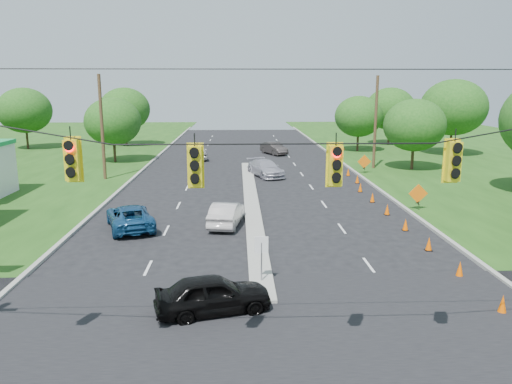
{
  "coord_description": "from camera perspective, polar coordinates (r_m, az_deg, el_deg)",
  "views": [
    {
      "loc": [
        -0.95,
        -13.27,
        8.0
      ],
      "look_at": [
        -0.03,
        11.14,
        2.8
      ],
      "focal_mm": 35.0,
      "sensor_mm": 36.0,
      "label": 1
    }
  ],
  "objects": [
    {
      "name": "ground",
      "position": [
        15.52,
        1.76,
        -19.01
      ],
      "size": [
        160.0,
        160.0,
        0.0
      ],
      "primitive_type": "plane",
      "color": "black",
      "rests_on": "ground"
    },
    {
      "name": "cross_street",
      "position": [
        15.52,
        1.76,
        -19.01
      ],
      "size": [
        160.0,
        14.0,
        0.02
      ],
      "primitive_type": "cube",
      "color": "black",
      "rests_on": "ground"
    },
    {
      "name": "curb_left",
      "position": [
        44.94,
        -13.88,
        1.41
      ],
      "size": [
        0.25,
        110.0,
        0.16
      ],
      "primitive_type": "cube",
      "color": "gray",
      "rests_on": "ground"
    },
    {
      "name": "curb_right",
      "position": [
        45.37,
        11.98,
        1.6
      ],
      "size": [
        0.25,
        110.0,
        0.16
      ],
      "primitive_type": "cube",
      "color": "gray",
      "rests_on": "ground"
    },
    {
      "name": "median",
      "position": [
        35.2,
        -0.56,
        -1.12
      ],
      "size": [
        1.0,
        34.0,
        0.18
      ],
      "primitive_type": "cube",
      "color": "gray",
      "rests_on": "ground"
    },
    {
      "name": "median_sign",
      "position": [
        20.37,
        0.64,
        -6.7
      ],
      "size": [
        0.55,
        0.06,
        2.05
      ],
      "color": "gray",
      "rests_on": "ground"
    },
    {
      "name": "signal_span",
      "position": [
        12.67,
        1.98,
        -1.83
      ],
      "size": [
        25.6,
        0.32,
        9.0
      ],
      "color": "#422D1C",
      "rests_on": "ground"
    },
    {
      "name": "utility_pole_far_left",
      "position": [
        44.92,
        -17.19,
        7.02
      ],
      "size": [
        0.28,
        0.28,
        9.0
      ],
      "primitive_type": "cylinder",
      "color": "#422D1C",
      "rests_on": "ground"
    },
    {
      "name": "utility_pole_far_right",
      "position": [
        50.23,
        13.5,
        7.7
      ],
      "size": [
        0.28,
        0.28,
        9.0
      ],
      "primitive_type": "cylinder",
      "color": "#422D1C",
      "rests_on": "ground"
    },
    {
      "name": "cone_0",
      "position": [
        20.32,
        26.35,
        -11.42
      ],
      "size": [
        0.32,
        0.32,
        0.7
      ],
      "primitive_type": "cone",
      "color": "#F95A00",
      "rests_on": "ground"
    },
    {
      "name": "cone_1",
      "position": [
        23.21,
        22.26,
        -8.16
      ],
      "size": [
        0.32,
        0.32,
        0.7
      ],
      "primitive_type": "cone",
      "color": "#F95A00",
      "rests_on": "ground"
    },
    {
      "name": "cone_2",
      "position": [
        26.26,
        19.15,
        -5.61
      ],
      "size": [
        0.32,
        0.32,
        0.7
      ],
      "primitive_type": "cone",
      "color": "#F95A00",
      "rests_on": "ground"
    },
    {
      "name": "cone_3",
      "position": [
        29.4,
        16.72,
        -3.58
      ],
      "size": [
        0.32,
        0.32,
        0.7
      ],
      "primitive_type": "cone",
      "color": "#F95A00",
      "rests_on": "ground"
    },
    {
      "name": "cone_4",
      "position": [
        32.62,
        14.76,
        -1.95
      ],
      "size": [
        0.32,
        0.32,
        0.7
      ],
      "primitive_type": "cone",
      "color": "#F95A00",
      "rests_on": "ground"
    },
    {
      "name": "cone_5",
      "position": [
        35.89,
        13.17,
        -0.61
      ],
      "size": [
        0.32,
        0.32,
        0.7
      ],
      "primitive_type": "cone",
      "color": "#F95A00",
      "rests_on": "ground"
    },
    {
      "name": "cone_6",
      "position": [
        39.2,
        11.84,
        0.51
      ],
      "size": [
        0.32,
        0.32,
        0.7
      ],
      "primitive_type": "cone",
      "color": "#F95A00",
      "rests_on": "ground"
    },
    {
      "name": "cone_7",
      "position": [
        42.68,
        11.51,
        1.45
      ],
      "size": [
        0.32,
        0.32,
        0.7
      ],
      "primitive_type": "cone",
      "color": "#F95A00",
      "rests_on": "ground"
    },
    {
      "name": "cone_8",
      "position": [
        46.04,
        10.5,
        2.25
      ],
      "size": [
        0.32,
        0.32,
        0.7
      ],
      "primitive_type": "cone",
      "color": "#F95A00",
      "rests_on": "ground"
    },
    {
      "name": "cone_9",
      "position": [
        49.41,
        9.62,
        2.95
      ],
      "size": [
        0.32,
        0.32,
        0.7
      ],
      "primitive_type": "cone",
      "color": "#F95A00",
      "rests_on": "ground"
    },
    {
      "name": "cone_10",
      "position": [
        52.8,
        8.86,
        3.55
      ],
      "size": [
        0.32,
        0.32,
        0.7
      ],
      "primitive_type": "cone",
      "color": "#F95A00",
      "rests_on": "ground"
    },
    {
      "name": "cone_11",
      "position": [
        56.21,
        8.19,
        4.08
      ],
      "size": [
        0.32,
        0.32,
        0.7
      ],
      "primitive_type": "cone",
      "color": "#F95A00",
      "rests_on": "ground"
    },
    {
      "name": "work_sign_1",
      "position": [
        34.11,
        18.04,
        -0.26
      ],
      "size": [
        1.27,
        0.58,
        1.37
      ],
      "color": "black",
      "rests_on": "ground"
    },
    {
      "name": "work_sign_2",
      "position": [
        47.28,
        12.28,
        3.34
      ],
      "size": [
        1.27,
        0.58,
        1.37
      ],
      "color": "black",
      "rests_on": "ground"
    },
    {
      "name": "tree_4",
      "position": [
        70.72,
        -24.94,
        8.45
      ],
      "size": [
        6.72,
        6.72,
        7.84
      ],
      "color": "black",
      "rests_on": "ground"
    },
    {
      "name": "tree_5",
      "position": [
        54.96,
        -16.04,
        7.74
      ],
      "size": [
        5.88,
        5.88,
        6.86
      ],
      "color": "black",
      "rests_on": "ground"
    },
    {
      "name": "tree_6",
      "position": [
        69.97,
        -14.77,
        9.14
      ],
      "size": [
        6.72,
        6.72,
        7.84
      ],
      "color": "black",
      "rests_on": "ground"
    },
    {
      "name": "tree_9",
      "position": [
        50.35,
        17.67,
        7.29
      ],
      "size": [
        5.88,
        5.88,
        6.86
      ],
      "color": "black",
      "rests_on": "ground"
    },
    {
      "name": "tree_10",
      "position": [
        62.52,
        21.64,
        8.97
      ],
      "size": [
        7.56,
        7.56,
        8.82
      ],
      "color": "black",
      "rests_on": "ground"
    },
    {
      "name": "tree_11",
      "position": [
        71.48,
        15.08,
        9.18
      ],
      "size": [
        6.72,
        6.72,
        7.84
      ],
      "color": "black",
      "rests_on": "ground"
    },
    {
      "name": "tree_12",
      "position": [
        63.17,
        11.66,
        8.45
      ],
      "size": [
        5.88,
        5.88,
        6.86
      ],
      "color": "black",
      "rests_on": "ground"
    },
    {
      "name": "black_sedan",
      "position": [
        18.28,
        -4.93,
        -11.55
      ],
      "size": [
        4.44,
        2.7,
        1.41
      ],
      "primitive_type": "imported",
      "rotation": [
        0.0,
        0.0,
        1.84
      ],
      "color": "black",
      "rests_on": "ground"
    },
    {
      "name": "white_sedan",
      "position": [
        29.13,
        -3.41,
        -2.51
      ],
      "size": [
        2.16,
        4.45,
        1.41
      ],
      "primitive_type": "imported",
      "rotation": [
        0.0,
        0.0,
        2.98
      ],
      "color": "#BBB2AF",
      "rests_on": "ground"
    },
    {
      "name": "blue_pickup",
      "position": [
        29.37,
        -14.22,
        -2.77
      ],
      "size": [
        3.8,
        5.47,
        1.39
      ],
      "primitive_type": "imported",
      "rotation": [
        0.0,
        0.0,
        3.47
      ],
      "color": "navy",
      "rests_on": "ground"
    },
    {
      "name": "silver_car_far",
      "position": [
        44.99,
        1.1,
        2.73
      ],
      "size": [
        3.67,
        5.46,
        1.47
      ],
      "primitive_type": "imported",
      "rotation": [
        0.0,
        0.0,
        0.35
      ],
      "color": "#9D9AA8",
      "rests_on": "ground"
    },
    {
      "name": "silver_car_oncoming",
      "position": [
        55.78,
        -6.57,
        4.46
      ],
      "size": [
        2.43,
        4.55,
        1.47
      ],
      "primitive_type": "imported",
      "rotation": [
        0.0,
        0.0,
        3.31
      ],
      "color": "#A3A3A3",
      "rests_on": "ground"
    },
    {
      "name": "dark_car_receding",
      "position": [
        59.69,
        2.05,
        5.02
      ],
      "size": [
        3.24,
        4.66,
        1.46
      ],
      "primitive_type": "imported",
      "rotation": [
        0.0,
        0.0,
        0.43
      ],
      "color": "#2C2828",
      "rests_on": "ground"
    }
  ]
}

